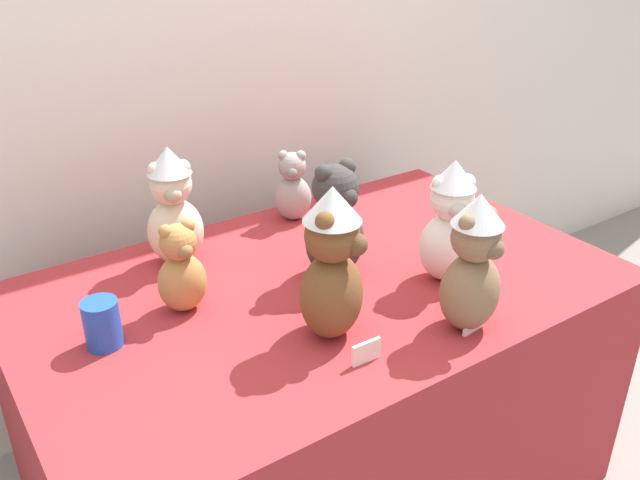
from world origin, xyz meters
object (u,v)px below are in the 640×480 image
Objects in this scene: teddy_bear_ash at (293,188)px; teddy_bear_snow at (450,223)px; teddy_bear_mocha at (473,265)px; teddy_bear_chestnut at (332,265)px; teddy_bear_charcoal at (335,224)px; party_cup_blue at (102,324)px; display_table at (320,392)px; teddy_bear_caramel at (181,270)px; teddy_bear_cream at (173,208)px.

teddy_bear_snow is at bearing -41.89° from teddy_bear_ash.
teddy_bear_chestnut is at bearing 143.98° from teddy_bear_mocha.
party_cup_blue is at bearing 175.28° from teddy_bear_charcoal.
display_table is 6.57× the size of teddy_bear_caramel.
teddy_bear_cream reaches higher than display_table.
teddy_bear_mocha is at bearing -39.55° from teddy_bear_cream.
teddy_bear_chestnut reaches higher than teddy_bear_mocha.
display_table is 6.86× the size of teddy_bear_ash.
display_table is 0.69m from party_cup_blue.
teddy_bear_caramel is 0.71× the size of teddy_bear_snow.
party_cup_blue is (-0.29, -0.27, -0.10)m from teddy_bear_cream.
party_cup_blue is at bearing 143.96° from teddy_bear_mocha.
teddy_bear_charcoal is 0.43m from teddy_bear_cream.
teddy_bear_ash is at bearing 67.91° from display_table.
party_cup_blue is (-0.44, 0.24, -0.12)m from teddy_bear_chestnut.
teddy_bear_caramel is 0.22m from party_cup_blue.
teddy_bear_snow reaches higher than teddy_bear_charcoal.
teddy_bear_chestnut is 1.09× the size of teddy_bear_mocha.
teddy_bear_charcoal is 1.42× the size of teddy_bear_ash.
display_table is 4.63× the size of teddy_bear_cream.
teddy_bear_cream is 0.78m from teddy_bear_mocha.
teddy_bear_mocha reaches higher than teddy_bear_cream.
teddy_bear_charcoal is at bearing 19.40° from teddy_bear_chestnut.
display_table is at bearing -77.89° from teddy_bear_ash.
party_cup_blue is (-0.69, -0.32, -0.05)m from teddy_bear_ash.
teddy_bear_chestnut is 0.31m from teddy_bear_mocha.
teddy_bear_cream is at bearing 115.54° from teddy_bear_mocha.
teddy_bear_caramel is 0.66m from teddy_bear_snow.
teddy_bear_chestnut is 1.10× the size of teddy_bear_cream.
teddy_bear_charcoal is 0.95× the size of teddy_bear_cream.
display_table is at bearing -168.23° from teddy_bear_charcoal.
teddy_bear_snow is (0.62, -0.24, 0.05)m from teddy_bear_caramel.
teddy_bear_ash is at bearing 73.08° from teddy_bear_charcoal.
teddy_bear_cream is (-0.40, -0.06, 0.06)m from teddy_bear_ash.
display_table is at bearing -32.11° from teddy_bear_cream.
teddy_bear_snow is (0.13, -0.53, 0.06)m from teddy_bear_ash.
teddy_bear_mocha is 3.00× the size of party_cup_blue.
teddy_bear_chestnut is 1.56× the size of teddy_bear_caramel.
teddy_bear_caramel is (-0.08, -0.23, -0.05)m from teddy_bear_cream.
teddy_bear_ash is (0.09, 0.35, -0.04)m from teddy_bear_charcoal.
teddy_bear_mocha is (0.27, -0.15, -0.01)m from teddy_bear_chestnut.
teddy_bear_cream is at bearing 70.26° from teddy_bear_caramel.
teddy_bear_ash is (0.15, 0.36, 0.46)m from display_table.
display_table is at bearing 107.98° from teddy_bear_mocha.
teddy_bear_charcoal is 0.96× the size of teddy_bear_snow.
teddy_bear_ash is 0.67× the size of teddy_bear_mocha.
teddy_bear_cream is at bearing 166.33° from teddy_bear_snow.
teddy_bear_mocha is at bearing -65.08° from display_table.
teddy_bear_ash is at bearing 26.09° from teddy_bear_cream.
teddy_bear_cream is 0.71m from teddy_bear_snow.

